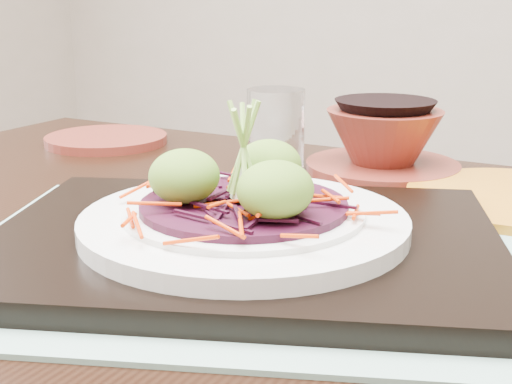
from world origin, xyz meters
The scene contains 11 objects.
dining_table centered at (0.08, 0.02, 0.63)m, with size 1.17×0.79×0.72m.
placemat centered at (0.10, -0.03, 0.72)m, with size 0.47×0.37×0.00m, color #85AB92.
serving_tray centered at (0.10, -0.03, 0.74)m, with size 0.41×0.31×0.02m, color black.
white_plate centered at (0.10, -0.03, 0.75)m, with size 0.27×0.27×0.02m.
cabbage_bed centered at (0.10, -0.03, 0.77)m, with size 0.17×0.17×0.01m, color #320A1D.
carrot_julienne centered at (0.10, -0.03, 0.78)m, with size 0.20×0.20×0.01m, color red, non-canonical shape.
guacamole_scoops centered at (0.10, -0.03, 0.79)m, with size 0.15×0.13×0.05m.
scallion_garnish centered at (0.10, -0.03, 0.81)m, with size 0.06×0.06×0.09m, color #86B749, non-canonical shape.
terracotta_side_plate centered at (-0.30, 0.26, 0.73)m, with size 0.17×0.17×0.01m, color maroon.
water_glass centered at (-0.01, 0.24, 0.77)m, with size 0.07×0.07×0.10m, color white.
terracotta_bowl_set centered at (0.11, 0.29, 0.76)m, with size 0.22×0.22×0.08m.
Camera 1 is at (0.38, -0.51, 0.93)m, focal length 50.00 mm.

